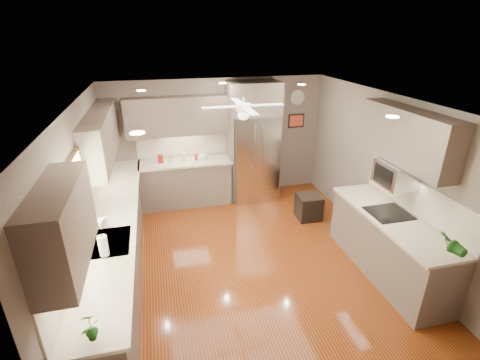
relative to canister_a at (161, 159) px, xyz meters
name	(u,v)px	position (x,y,z in m)	size (l,w,h in m)	color
floor	(247,258)	(1.20, -2.22, -1.02)	(5.00, 5.00, 0.00)	#4F170A
ceiling	(249,101)	(1.20, -2.22, 1.48)	(5.00, 5.00, 0.00)	white
wall_back	(217,139)	(1.20, 0.28, 0.23)	(4.50, 4.50, 0.00)	#66584E
wall_front	(328,311)	(1.20, -4.72, 0.23)	(4.50, 4.50, 0.00)	#66584E
wall_left	(84,205)	(-1.05, -2.22, 0.23)	(5.00, 5.00, 0.00)	#66584E
wall_right	(383,173)	(3.45, -2.22, 0.23)	(5.00, 5.00, 0.00)	#66584E
canister_a	(161,159)	(0.00, 0.00, 0.00)	(0.11, 0.11, 0.17)	maroon
canister_b	(171,158)	(0.20, 0.00, -0.01)	(0.09, 0.09, 0.13)	silver
canister_c	(183,157)	(0.45, -0.01, 0.01)	(0.10, 0.10, 0.17)	tan
canister_d	(197,157)	(0.71, -0.01, -0.02)	(0.08, 0.08, 0.12)	maroon
soap_bottle	(101,222)	(-0.85, -2.37, 0.03)	(0.09, 0.10, 0.21)	white
potted_plant_left	(88,326)	(-0.74, -4.25, 0.08)	(0.17, 0.11, 0.32)	#1B5317
potted_plant_right	(451,244)	(3.11, -4.01, 0.10)	(0.20, 0.16, 0.37)	#1B5317
bowl	(203,159)	(0.84, -0.05, -0.05)	(0.23, 0.23, 0.06)	tan
left_run	(116,244)	(-0.75, -2.07, -0.54)	(0.65, 4.70, 1.45)	brown
back_run	(186,181)	(0.48, -0.01, -0.54)	(1.85, 0.65, 1.45)	brown
uppers	(190,136)	(0.46, -1.51, 0.85)	(4.50, 4.70, 0.95)	brown
window	(75,201)	(-1.02, -2.72, 0.53)	(0.05, 1.12, 0.92)	#BFF2B2
sink	(110,244)	(-0.73, -2.72, -0.11)	(0.50, 0.70, 0.32)	silver
refrigerator	(254,144)	(1.90, -0.06, 0.17)	(1.06, 0.75, 2.45)	silver
right_run	(389,244)	(3.13, -3.02, -0.54)	(0.70, 2.20, 1.45)	brown
microwave	(396,174)	(3.23, -2.77, 0.46)	(0.43, 0.55, 0.34)	silver
ceiling_fan	(243,109)	(1.20, -1.92, 1.31)	(1.18, 1.18, 0.32)	white
recessed_lights	(239,97)	(1.16, -1.82, 1.47)	(2.84, 3.14, 0.01)	white
wall_clock	(298,97)	(2.95, 0.27, 1.03)	(0.30, 0.03, 0.30)	white
framed_print	(296,121)	(2.95, 0.26, 0.53)	(0.36, 0.03, 0.30)	black
stool	(309,207)	(2.68, -1.23, -0.78)	(0.44, 0.44, 0.49)	black
paper_towel	(103,246)	(-0.75, -3.01, 0.06)	(0.11, 0.11, 0.27)	white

